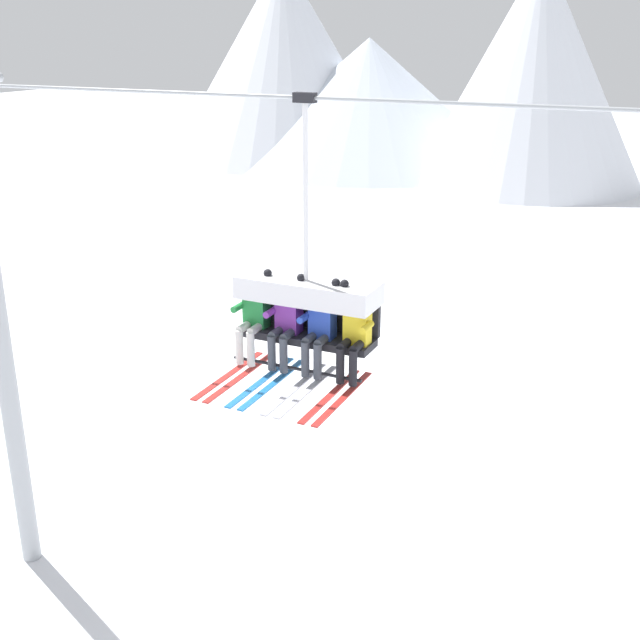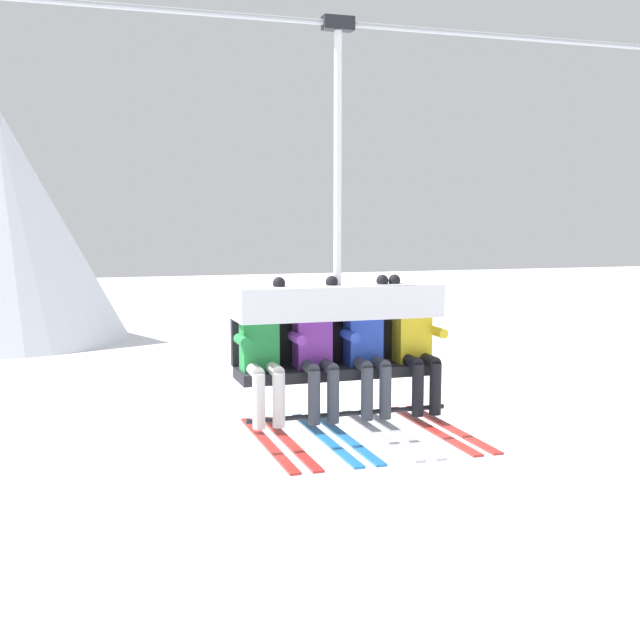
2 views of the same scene
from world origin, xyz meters
TOP-DOWN VIEW (x-y plane):
  - mountain_peak_west at (-26.07, 49.29)m, footprint 18.71×18.71m
  - mountain_peak_central at (-18.86, 49.49)m, footprint 22.27×22.27m
  - mountain_peak_east at (-5.71, 45.52)m, footprint 15.15×15.15m
  - lift_cable at (2.01, -0.80)m, footprint 18.44×0.05m
  - chairlift_chair at (0.34, -0.73)m, footprint 1.90×0.74m
  - skier_green at (-0.40, -0.94)m, footprint 0.48×1.70m
  - skier_purple at (0.10, -0.94)m, footprint 0.48×1.70m
  - skier_blue at (0.59, -0.94)m, footprint 0.48×1.70m
  - skier_yellow at (1.08, -0.94)m, footprint 0.48×1.70m

SIDE VIEW (x-z plane):
  - mountain_peak_central at x=-18.86m, z-range 0.00..9.33m
  - skier_green at x=-0.40m, z-range 5.67..7.00m
  - skier_purple at x=0.10m, z-range 5.67..7.00m
  - skier_blue at x=0.59m, z-range 5.67..7.00m
  - skier_yellow at x=1.08m, z-range 5.67..7.00m
  - chairlift_chair at x=0.34m, z-range 4.88..8.40m
  - mountain_peak_east at x=-5.71m, z-range 0.00..14.65m
  - mountain_peak_west at x=-26.07m, z-range 0.00..15.23m
  - lift_cable at x=2.01m, z-range 9.18..9.23m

